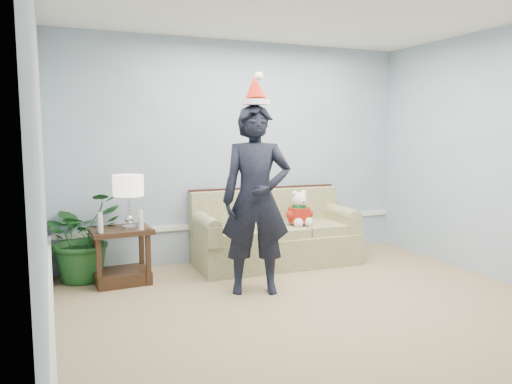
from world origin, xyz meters
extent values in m
cube|color=tan|center=(0.00, 0.00, -0.01)|extent=(4.50, 5.00, 0.02)
cube|color=#A3BCD0|center=(0.00, 2.51, 1.35)|extent=(4.50, 0.02, 2.70)
cube|color=#A3BCD0|center=(-2.26, 0.00, 1.35)|extent=(0.02, 5.00, 2.70)
cube|color=white|center=(0.00, 2.48, 0.45)|extent=(4.48, 0.03, 0.06)
cube|color=white|center=(-2.23, 0.00, 0.45)|extent=(0.03, 4.98, 0.06)
cube|color=#525D2C|center=(0.29, 2.04, 0.18)|extent=(1.96, 0.89, 0.37)
cube|color=#525D2C|center=(-0.30, 1.99, 0.42)|extent=(0.59, 0.68, 0.11)
cube|color=#525D2C|center=(0.29, 1.99, 0.42)|extent=(0.59, 0.68, 0.11)
cube|color=#525D2C|center=(0.89, 1.99, 0.42)|extent=(0.59, 0.68, 0.11)
cube|color=#525D2C|center=(0.29, 2.35, 0.63)|extent=(1.94, 0.25, 0.52)
cube|color=black|center=(0.29, 2.41, 0.88)|extent=(1.93, 0.12, 0.05)
cube|color=#525D2C|center=(-0.59, 2.04, 0.48)|extent=(0.19, 0.83, 0.22)
cube|color=#525D2C|center=(1.18, 2.04, 0.48)|extent=(0.19, 0.83, 0.22)
cube|color=#382214|center=(-1.54, 1.98, 0.57)|extent=(0.64, 0.55, 0.05)
cube|color=#382214|center=(-1.54, 1.98, 0.07)|extent=(0.58, 0.48, 0.14)
cube|color=#382214|center=(-1.78, 1.78, 0.30)|extent=(0.05, 0.05, 0.59)
cube|color=#382214|center=(-1.29, 1.78, 0.30)|extent=(0.05, 0.05, 0.59)
cube|color=#382214|center=(-1.78, 2.18, 0.30)|extent=(0.05, 0.05, 0.59)
cube|color=#382214|center=(-1.29, 2.18, 0.30)|extent=(0.05, 0.05, 0.59)
cylinder|color=silver|center=(-1.45, 1.93, 0.61)|extent=(0.15, 0.15, 0.03)
sphere|color=silver|center=(-1.45, 1.93, 0.69)|extent=(0.09, 0.09, 0.09)
cylinder|color=silver|center=(-1.45, 1.93, 0.83)|extent=(0.02, 0.02, 0.32)
cylinder|color=#FBEBCE|center=(-1.45, 1.93, 1.05)|extent=(0.32, 0.32, 0.22)
cylinder|color=silver|center=(-1.75, 1.81, 0.65)|extent=(0.05, 0.05, 0.11)
cylinder|color=white|center=(-1.75, 1.81, 0.75)|extent=(0.05, 0.05, 0.09)
cylinder|color=silver|center=(-1.35, 1.81, 0.65)|extent=(0.05, 0.05, 0.11)
cylinder|color=white|center=(-1.35, 1.81, 0.75)|extent=(0.05, 0.05, 0.09)
imported|color=#1F5422|center=(-1.91, 2.25, 0.48)|extent=(1.15, 1.13, 0.97)
imported|color=black|center=(-0.33, 1.16, 0.93)|extent=(0.79, 0.64, 1.86)
cylinder|color=white|center=(-0.33, 1.16, 1.88)|extent=(0.31, 0.31, 0.05)
cone|color=red|center=(-0.33, 1.19, 2.02)|extent=(0.27, 0.32, 0.31)
sphere|color=white|center=(-0.33, 1.09, 2.12)|extent=(0.08, 0.08, 0.08)
sphere|color=white|center=(0.56, 1.96, 0.60)|extent=(0.25, 0.25, 0.25)
cylinder|color=red|center=(0.56, 1.96, 0.60)|extent=(0.27, 0.27, 0.17)
cylinder|color=#135D21|center=(0.56, 1.96, 0.70)|extent=(0.18, 0.18, 0.03)
sphere|color=white|center=(0.50, 1.85, 0.52)|extent=(0.11, 0.11, 0.11)
sphere|color=white|center=(0.63, 1.85, 0.52)|extent=(0.11, 0.11, 0.11)
sphere|color=white|center=(0.56, 1.95, 0.79)|extent=(0.17, 0.17, 0.17)
sphere|color=black|center=(0.56, 1.84, 0.77)|extent=(0.02, 0.02, 0.02)
sphere|color=white|center=(0.50, 1.96, 0.86)|extent=(0.07, 0.07, 0.07)
sphere|color=white|center=(0.62, 1.96, 0.86)|extent=(0.07, 0.07, 0.07)
camera|label=1|loc=(-2.22, -3.32, 1.60)|focal=35.00mm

